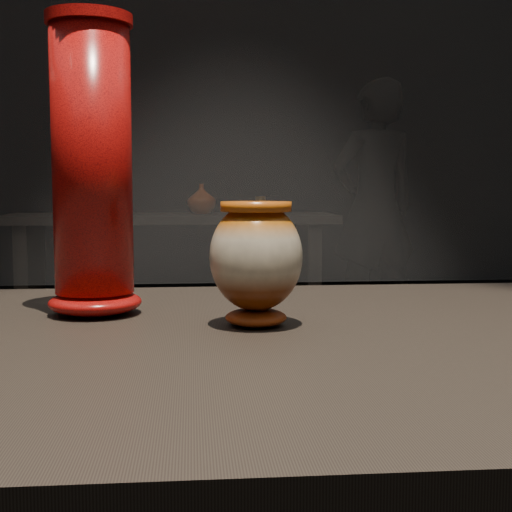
# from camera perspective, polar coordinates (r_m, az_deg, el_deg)

# --- Properties ---
(main_vase) EXTENTS (0.14, 0.14, 0.15)m
(main_vase) POSITION_cam_1_polar(r_m,az_deg,el_deg) (0.86, 0.00, -0.18)
(main_vase) COLOR #622508
(main_vase) RESTS_ON display_plinth
(tall_vase) EXTENTS (0.16, 0.16, 0.39)m
(tall_vase) POSITION_cam_1_polar(r_m,az_deg,el_deg) (0.96, -12.95, 6.58)
(tall_vase) COLOR red
(tall_vase) RESTS_ON display_plinth
(back_shelf) EXTENTS (2.00, 0.60, 0.90)m
(back_shelf) POSITION_cam_1_polar(r_m,az_deg,el_deg) (4.40, -6.77, -0.09)
(back_shelf) COLOR black
(back_shelf) RESTS_ON ground
(back_vase_left) EXTENTS (0.26, 0.26, 0.20)m
(back_vase_left) POSITION_cam_1_polar(r_m,az_deg,el_deg) (4.46, -14.11, 4.52)
(back_vase_left) COLOR #965A15
(back_vase_left) RESTS_ON back_shelf
(back_vase_mid) EXTENTS (0.24, 0.24, 0.18)m
(back_vase_mid) POSITION_cam_1_polar(r_m,az_deg,el_deg) (4.44, -4.38, 4.58)
(back_vase_mid) COLOR #622508
(back_vase_mid) RESTS_ON back_shelf
(back_vase_right) EXTENTS (0.06, 0.06, 0.11)m
(back_vase_right) POSITION_cam_1_polar(r_m,az_deg,el_deg) (4.40, 0.35, 4.10)
(back_vase_right) COLOR #965A15
(back_vase_right) RESTS_ON back_shelf
(visitor) EXTENTS (0.76, 0.60, 1.84)m
(visitor) POSITION_cam_1_polar(r_m,az_deg,el_deg) (5.26, 9.46, 3.87)
(visitor) COLOR black
(visitor) RESTS_ON ground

